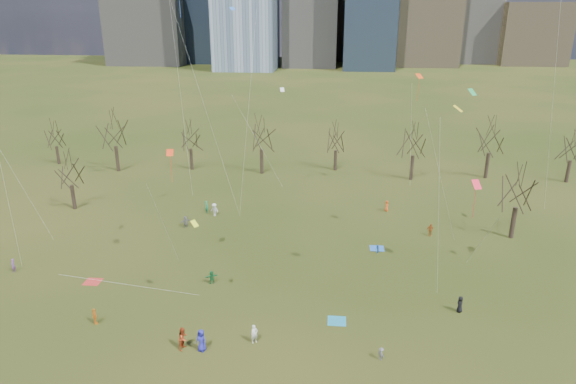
# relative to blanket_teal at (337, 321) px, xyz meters

# --- Properties ---
(ground) EXTENTS (500.00, 500.00, 0.00)m
(ground) POSITION_rel_blanket_teal_xyz_m (-5.53, 1.28, -0.01)
(ground) COLOR black
(ground) RESTS_ON ground
(bare_tree_row) EXTENTS (113.04, 29.80, 9.50)m
(bare_tree_row) POSITION_rel_blanket_teal_xyz_m (-5.62, 38.50, 6.10)
(bare_tree_row) COLOR black
(bare_tree_row) RESTS_ON ground
(blanket_teal) EXTENTS (1.60, 1.50, 0.03)m
(blanket_teal) POSITION_rel_blanket_teal_xyz_m (0.00, 0.00, 0.00)
(blanket_teal) COLOR teal
(blanket_teal) RESTS_ON ground
(blanket_navy) EXTENTS (1.60, 1.50, 0.03)m
(blanket_navy) POSITION_rel_blanket_teal_xyz_m (4.44, 14.79, 0.00)
(blanket_navy) COLOR blue
(blanket_navy) RESTS_ON ground
(blanket_crimson) EXTENTS (1.60, 1.50, 0.03)m
(blanket_crimson) POSITION_rel_blanket_teal_xyz_m (-24.21, 4.51, 0.00)
(blanket_crimson) COLOR red
(blanket_crimson) RESTS_ON ground
(person_0) EXTENTS (1.09, 0.90, 1.91)m
(person_0) POSITION_rel_blanket_teal_xyz_m (-10.67, -5.09, 0.94)
(person_0) COLOR #24249E
(person_0) RESTS_ON ground
(person_1) EXTENTS (0.70, 0.66, 1.62)m
(person_1) POSITION_rel_blanket_teal_xyz_m (-6.66, -3.65, 0.79)
(person_1) COLOR silver
(person_1) RESTS_ON ground
(person_2) EXTENTS (0.96, 1.11, 1.94)m
(person_2) POSITION_rel_blanket_teal_xyz_m (-12.15, -4.97, 0.95)
(person_2) COLOR #A23617
(person_2) RESTS_ON ground
(person_3) EXTENTS (0.73, 0.79, 1.06)m
(person_3) POSITION_rel_blanket_teal_xyz_m (3.42, -4.86, 0.52)
(person_3) COLOR slate
(person_3) RESTS_ON ground
(person_4) EXTENTS (0.83, 0.92, 1.50)m
(person_4) POSITION_rel_blanket_teal_xyz_m (-20.71, -2.38, 0.73)
(person_4) COLOR orange
(person_4) RESTS_ON ground
(person_5) EXTENTS (1.32, 0.94, 1.38)m
(person_5) POSITION_rel_blanket_teal_xyz_m (-12.34, 5.34, 0.67)
(person_5) COLOR #176B32
(person_5) RESTS_ON ground
(person_6) EXTENTS (0.78, 0.90, 1.55)m
(person_6) POSITION_rel_blanket_teal_xyz_m (10.92, 2.50, 0.76)
(person_6) COLOR black
(person_6) RESTS_ON ground
(person_7) EXTENTS (0.40, 0.57, 1.47)m
(person_7) POSITION_rel_blanket_teal_xyz_m (-33.21, 5.73, 0.72)
(person_7) COLOR #77468D
(person_7) RESTS_ON ground
(person_8) EXTENTS (0.50, 0.58, 1.03)m
(person_8) POSITION_rel_blanket_teal_xyz_m (4.38, 13.50, 0.50)
(person_8) COLOR #2557A2
(person_8) RESTS_ON ground
(person_9) EXTENTS (1.27, 1.01, 1.72)m
(person_9) POSITION_rel_blanket_teal_xyz_m (-16.07, 22.58, 0.85)
(person_9) COLOR silver
(person_9) RESTS_ON ground
(person_10) EXTENTS (0.90, 0.38, 1.53)m
(person_10) POSITION_rel_blanket_teal_xyz_m (10.96, 18.88, 0.75)
(person_10) COLOR #A74717
(person_10) RESTS_ON ground
(person_11) EXTENTS (1.35, 1.13, 1.46)m
(person_11) POSITION_rel_blanket_teal_xyz_m (-18.77, 18.60, 0.71)
(person_11) COLOR #5D5D61
(person_11) RESTS_ON ground
(person_12) EXTENTS (0.66, 0.83, 1.48)m
(person_12) POSITION_rel_blanket_teal_xyz_m (6.47, 26.38, 0.72)
(person_12) COLOR #D34B17
(person_12) RESTS_ON ground
(person_13) EXTENTS (0.72, 0.71, 1.68)m
(person_13) POSITION_rel_blanket_teal_xyz_m (-17.37, 23.57, 0.82)
(person_13) COLOR #1C7F50
(person_13) RESTS_ON ground
(kites_airborne) EXTENTS (63.79, 42.45, 32.54)m
(kites_airborne) POSITION_rel_blanket_teal_xyz_m (-5.20, 15.15, 14.05)
(kites_airborne) COLOR red
(kites_airborne) RESTS_ON ground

